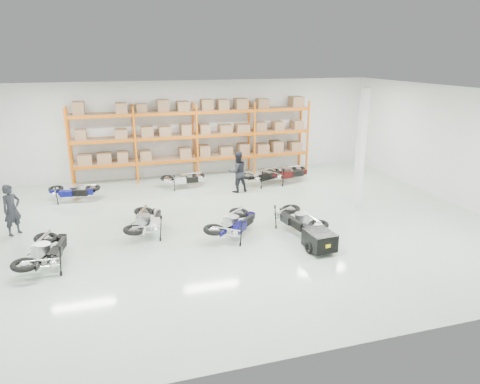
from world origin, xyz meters
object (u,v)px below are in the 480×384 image
object	(u,v)px
moto_back_a	(73,188)
moto_back_c	(264,172)
moto_touring_right	(298,215)
trailer	(320,240)
moto_silver_left	(146,217)
moto_black_far_left	(45,247)
person_left	(12,210)
moto_back_d	(287,170)
moto_back_b	(183,176)
person_back	(237,172)
moto_blue_centre	(234,219)

from	to	relation	value
moto_back_a	moto_back_c	size ratio (longest dim) A/B	0.96
moto_touring_right	trailer	bearing A→B (deg)	-99.59
moto_silver_left	moto_black_far_left	size ratio (longest dim) A/B	0.97
person_left	moto_back_a	bearing A→B (deg)	16.88
moto_touring_right	moto_back_c	world-z (taller)	moto_touring_right
moto_black_far_left	moto_back_d	bearing A→B (deg)	-138.10
moto_back_b	person_back	size ratio (longest dim) A/B	0.96
moto_black_far_left	moto_touring_right	world-z (taller)	moto_black_far_left
moto_back_a	moto_back_b	world-z (taller)	moto_back_a
moto_back_c	trailer	bearing A→B (deg)	154.15
moto_back_a	person_back	size ratio (longest dim) A/B	1.00
moto_black_far_left	person_left	size ratio (longest dim) A/B	1.19
person_back	person_left	bearing A→B (deg)	5.74
moto_black_far_left	moto_back_c	size ratio (longest dim) A/B	1.10
trailer	moto_back_c	size ratio (longest dim) A/B	0.85
moto_silver_left	moto_touring_right	world-z (taller)	moto_silver_left
person_back	moto_silver_left	bearing A→B (deg)	30.92
moto_black_far_left	moto_back_d	size ratio (longest dim) A/B	1.05
moto_silver_left	moto_back_a	bearing A→B (deg)	-44.41
moto_back_a	moto_back_d	size ratio (longest dim) A/B	0.92
moto_back_a	moto_back_d	distance (m)	9.28
moto_back_c	moto_back_b	bearing A→B (deg)	61.24
moto_black_far_left	person_back	xyz separation A→B (m)	(6.98, 5.10, 0.27)
moto_silver_left	moto_black_far_left	world-z (taller)	moto_black_far_left
moto_back_d	moto_silver_left	bearing A→B (deg)	112.63
moto_silver_left	trailer	xyz separation A→B (m)	(4.83, -2.79, -0.22)
moto_back_d	person_back	bearing A→B (deg)	95.74
moto_blue_centre	moto_back_b	bearing A→B (deg)	-39.59
moto_black_far_left	moto_back_a	distance (m)	5.83
trailer	moto_back_d	size ratio (longest dim) A/B	0.81
moto_back_b	person_left	size ratio (longest dim) A/B	1.00
moto_blue_centre	moto_silver_left	xyz separation A→B (m)	(-2.68, 0.99, -0.01)
moto_back_b	person_back	world-z (taller)	person_back
moto_blue_centre	moto_back_c	xyz separation A→B (m)	(2.87, 5.29, -0.05)
trailer	moto_blue_centre	bearing A→B (deg)	134.85
trailer	person_left	xyz separation A→B (m)	(-8.99, 4.03, 0.47)
moto_blue_centre	moto_silver_left	distance (m)	2.86
moto_silver_left	moto_back_b	world-z (taller)	moto_silver_left
moto_back_b	moto_back_d	world-z (taller)	moto_back_d
moto_touring_right	moto_back_c	bearing A→B (deg)	72.87
moto_blue_centre	moto_touring_right	xyz separation A→B (m)	(2.15, -0.20, -0.02)
trailer	moto_black_far_left	bearing A→B (deg)	165.52
moto_back_b	person_left	xyz separation A→B (m)	(-6.16, -3.61, 0.33)
moto_back_a	moto_back_b	bearing A→B (deg)	-71.40
trailer	person_back	world-z (taller)	person_back
moto_back_b	moto_back_c	bearing A→B (deg)	-98.52
person_back	moto_blue_centre	bearing A→B (deg)	62.53
moto_blue_centre	person_left	bearing A→B (deg)	25.69
moto_back_c	person_left	xyz separation A→B (m)	(-9.72, -3.06, 0.29)
trailer	person_left	bearing A→B (deg)	150.73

